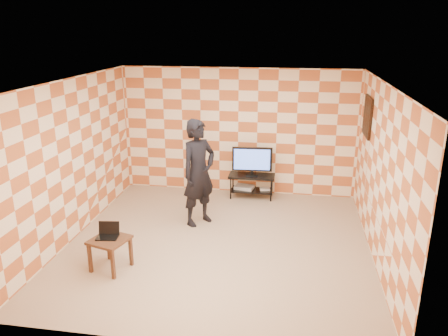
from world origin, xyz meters
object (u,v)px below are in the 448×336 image
Objects in this scene: person at (199,173)px; tv at (252,160)px; tv_stand at (252,181)px; side_table at (110,244)px.

tv is at bearing 7.46° from person.
person reaches higher than tv_stand.
tv is at bearing 60.84° from side_table.
side_table is at bearing -119.16° from tv.
person is at bearing -120.43° from tv.
tv_stand is 1.15× the size of tv.
person is at bearing -120.38° from tv_stand.
person reaches higher than tv.
person reaches higher than side_table.
person is (0.97, 1.81, 0.57)m from side_table.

